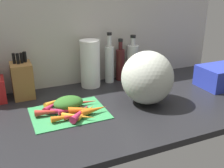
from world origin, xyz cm
name	(u,v)px	position (x,y,z in cm)	size (l,w,h in cm)	color
ground_plane	(119,107)	(0.00, 0.00, -1.50)	(170.00, 80.00, 3.00)	black
wall_back	(91,32)	(0.00, 38.50, 30.00)	(170.00, 3.00, 60.00)	#BCB7AD
cutting_board	(69,113)	(-25.69, -0.04, 0.40)	(34.69, 26.25, 0.80)	#338C4C
carrot_0	(86,112)	(-18.92, -5.08, 1.87)	(2.13, 2.13, 15.95)	orange
carrot_1	(81,112)	(-21.59, -5.82, 2.51)	(3.43, 3.43, 16.72)	#B2264C
carrot_2	(55,102)	(-30.09, 10.48, 2.31)	(3.03, 3.03, 11.78)	orange
carrot_3	(68,117)	(-28.09, -6.81, 2.14)	(2.67, 2.67, 14.75)	orange
carrot_4	(85,110)	(-19.18, -4.16, 2.55)	(3.50, 3.50, 15.10)	orange
carrot_5	(49,112)	(-34.93, 0.56, 2.38)	(3.16, 3.16, 12.49)	red
carrot_6	(72,109)	(-24.18, 0.13, 1.98)	(2.35, 2.35, 13.82)	#B2264C
carrot_7	(52,106)	(-32.25, 6.33, 2.35)	(3.10, 3.10, 11.39)	#B2264C
carrot_8	(79,116)	(-23.39, -8.15, 1.94)	(2.29, 2.29, 15.64)	orange
carrot_9	(85,102)	(-16.38, 5.03, 1.89)	(2.18, 2.18, 13.17)	red
carrot_10	(94,110)	(-15.34, -5.90, 2.48)	(3.36, 3.36, 13.43)	orange
carrot_11	(68,111)	(-26.38, -1.25, 2.11)	(2.62, 2.62, 16.17)	#B2264C
carrot_12	(75,115)	(-24.56, -6.32, 1.89)	(2.18, 2.18, 10.59)	red
carrot_greens_pile	(68,103)	(-24.88, 3.61, 3.81)	(14.21, 10.93, 6.01)	#2D6023
winter_squash	(147,78)	(13.85, -3.78, 13.38)	(26.15, 25.84, 26.77)	#B2B7A8
knife_block	(22,80)	(-42.58, 28.96, 9.60)	(10.44, 13.24, 24.14)	olive
paper_towel_roll	(90,64)	(-4.48, 29.50, 13.71)	(11.21, 11.21, 27.42)	white
bottle_0	(109,63)	(8.39, 31.29, 12.21)	(5.44, 5.44, 30.53)	silver
bottle_1	(120,63)	(16.24, 32.50, 10.56)	(5.39, 5.39, 25.93)	#471919
bottle_2	(132,61)	(24.19, 31.60, 11.30)	(7.41, 7.41, 27.77)	silver
dish_rack	(222,76)	(66.40, -1.66, 6.10)	(26.88, 18.91, 12.20)	#2838AD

